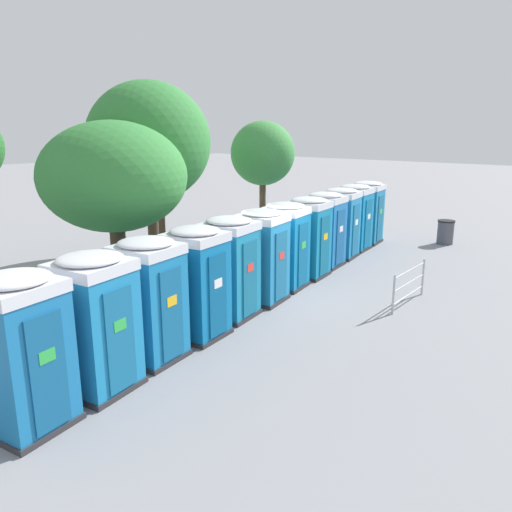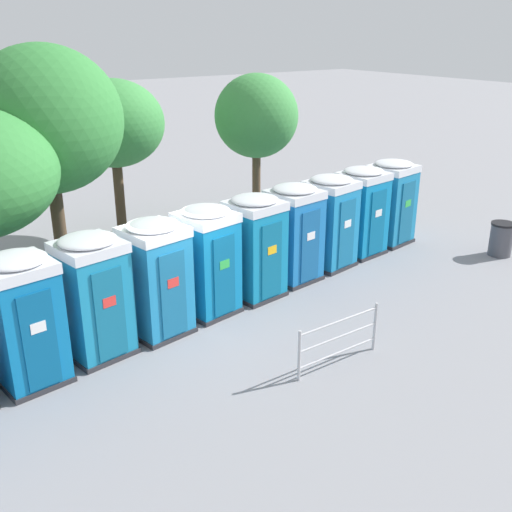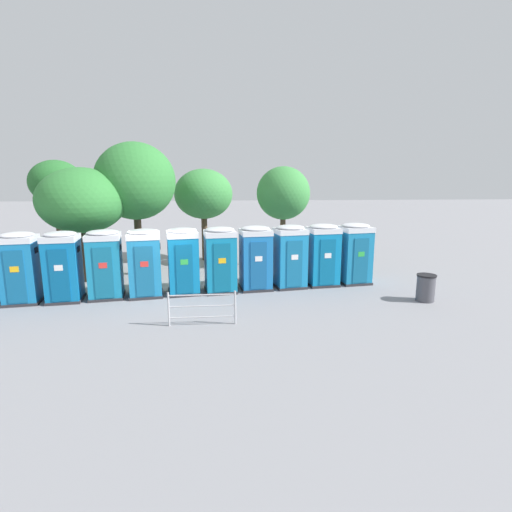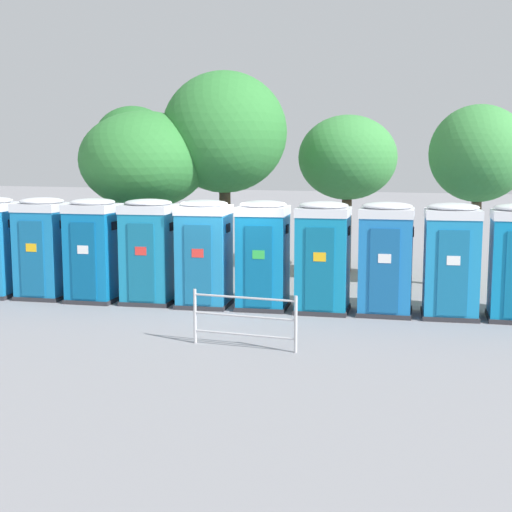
% 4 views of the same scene
% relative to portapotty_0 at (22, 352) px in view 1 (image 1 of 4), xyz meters
% --- Properties ---
extents(ground_plane, '(120.00, 120.00, 0.00)m').
position_rel_portapotty_0_xyz_m(ground_plane, '(7.71, 1.20, -1.28)').
color(ground_plane, gray).
extents(portapotty_0, '(1.38, 1.38, 2.54)m').
position_rel_portapotty_0_xyz_m(portapotty_0, '(0.00, 0.00, 0.00)').
color(portapotty_0, '#2D2D33').
rests_on(portapotty_0, ground).
extents(portapotty_1, '(1.42, 1.39, 2.54)m').
position_rel_portapotty_0_xyz_m(portapotty_1, '(1.41, 0.18, -0.00)').
color(portapotty_1, '#2D2D33').
rests_on(portapotty_1, ground).
extents(portapotty_2, '(1.34, 1.36, 2.54)m').
position_rel_portapotty_0_xyz_m(portapotty_2, '(2.80, 0.44, 0.00)').
color(portapotty_2, '#2D2D33').
rests_on(portapotty_2, ground).
extents(portapotty_3, '(1.32, 1.35, 2.54)m').
position_rel_portapotty_0_xyz_m(portapotty_3, '(4.22, 0.55, 0.00)').
color(portapotty_3, '#2D2D33').
rests_on(portapotty_3, ground).
extents(portapotty_4, '(1.40, 1.39, 2.54)m').
position_rel_portapotty_0_xyz_m(portapotty_4, '(5.61, 0.82, -0.00)').
color(portapotty_4, '#2D2D33').
rests_on(portapotty_4, ground).
extents(portapotty_5, '(1.40, 1.39, 2.54)m').
position_rel_portapotty_0_xyz_m(portapotty_5, '(7.03, 0.94, -0.00)').
color(portapotty_5, '#2D2D33').
rests_on(portapotty_5, ground).
extents(portapotty_6, '(1.36, 1.38, 2.54)m').
position_rel_portapotty_0_xyz_m(portapotty_6, '(8.42, 1.19, 0.00)').
color(portapotty_6, '#2D2D33').
rests_on(portapotty_6, ground).
extents(portapotty_7, '(1.36, 1.35, 2.54)m').
position_rel_portapotty_0_xyz_m(portapotty_7, '(9.84, 1.32, -0.00)').
color(portapotty_7, '#2D2D33').
rests_on(portapotty_7, ground).
extents(portapotty_8, '(1.35, 1.34, 2.54)m').
position_rel_portapotty_0_xyz_m(portapotty_8, '(11.23, 1.58, -0.00)').
color(portapotty_8, '#2D2D33').
rests_on(portapotty_8, ground).
extents(portapotty_9, '(1.40, 1.39, 2.54)m').
position_rel_portapotty_0_xyz_m(portapotty_9, '(12.64, 1.78, -0.00)').
color(portapotty_9, '#2D2D33').
rests_on(portapotty_9, ground).
extents(portapotty_10, '(1.36, 1.34, 2.54)m').
position_rel_portapotty_0_xyz_m(portapotty_10, '(14.04, 2.00, -0.00)').
color(portapotty_10, '#2D2D33').
rests_on(portapotty_10, ground).
extents(portapotty_11, '(1.40, 1.38, 2.54)m').
position_rel_portapotty_0_xyz_m(portapotty_11, '(15.44, 2.19, -0.00)').
color(portapotty_11, '#2D2D33').
rests_on(portapotty_11, ground).
extents(street_tree_0, '(3.52, 3.52, 5.93)m').
position_rel_portapotty_0_xyz_m(street_tree_0, '(6.11, 4.35, 2.93)').
color(street_tree_0, '#4C3826').
rests_on(street_tree_0, ground).
extents(street_tree_1, '(3.04, 3.04, 4.84)m').
position_rel_portapotty_0_xyz_m(street_tree_1, '(8.92, 7.40, 2.23)').
color(street_tree_1, '#4C3826').
rests_on(street_tree_1, ground).
extents(street_tree_2, '(3.60, 3.60, 4.82)m').
position_rel_portapotty_0_xyz_m(street_tree_2, '(4.12, 3.29, 2.16)').
color(street_tree_2, '#4C3826').
rests_on(street_tree_2, ground).
extents(street_tree_3, '(2.60, 2.60, 4.93)m').
position_rel_portapotty_0_xyz_m(street_tree_3, '(12.89, 5.65, 2.33)').
color(street_tree_3, brown).
rests_on(street_tree_3, ground).
extents(trash_can, '(0.68, 0.68, 0.98)m').
position_rel_portapotty_0_xyz_m(trash_can, '(17.26, -0.47, -0.79)').
color(trash_can, '#4C4C54').
rests_on(trash_can, ground).
extents(event_barrier, '(2.06, 0.09, 1.05)m').
position_rel_portapotty_0_xyz_m(event_barrier, '(9.33, -2.29, -0.72)').
color(event_barrier, '#B7B7BC').
rests_on(event_barrier, ground).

